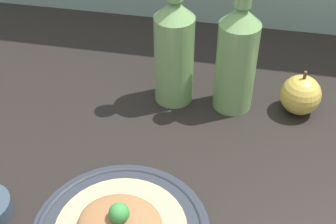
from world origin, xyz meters
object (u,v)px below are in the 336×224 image
(plated_food, at_px, (120,224))
(cider_bottle_left, at_px, (174,48))
(apple, at_px, (301,95))
(cider_bottle_right, at_px, (237,54))

(plated_food, distance_m, cider_bottle_left, 0.37)
(plated_food, xyz_separation_m, cider_bottle_left, (0.01, 0.36, 0.09))
(apple, bearing_deg, cider_bottle_right, -177.65)
(plated_food, relative_size, cider_bottle_left, 0.65)
(cider_bottle_left, distance_m, apple, 0.27)
(plated_food, distance_m, cider_bottle_right, 0.39)
(cider_bottle_right, bearing_deg, apple, 2.35)
(cider_bottle_left, bearing_deg, plated_food, -92.19)
(cider_bottle_left, distance_m, cider_bottle_right, 0.12)
(cider_bottle_right, distance_m, apple, 0.16)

